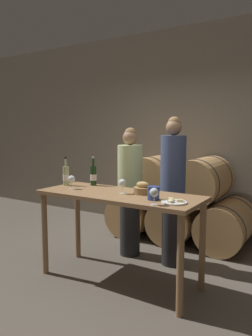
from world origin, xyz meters
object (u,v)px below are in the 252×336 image
bread_basket (143,189)px  wine_glass_far_left (71,179)px  person_left (130,191)px  wine_bottle_red (93,175)px  wine_bottle_white (66,176)px  person_right (173,189)px  wine_glass_left (122,183)px  blue_crock (153,192)px  tasting_table (119,206)px  cheese_plate (174,202)px  wine_glass_center (154,193)px

bread_basket → wine_glass_far_left: wine_glass_far_left is taller
person_left → wine_bottle_red: size_ratio=4.78×
wine_bottle_white → bread_basket: wine_bottle_white is taller
person_right → wine_glass_far_left: person_right is taller
wine_bottle_red → wine_glass_left: 0.62m
blue_crock → bread_basket: (-0.23, 0.20, -0.02)m
wine_bottle_red → person_left: bearing=63.9°
tasting_table → wine_bottle_white: bearing=174.6°
wine_bottle_white → bread_basket: 1.03m
tasting_table → wine_bottle_red: 0.63m
person_left → cheese_plate: bearing=-40.3°
person_left → blue_crock: person_left is taller
blue_crock → wine_glass_center: 0.22m
bread_basket → wine_glass_far_left: size_ratio=1.24×
tasting_table → cheese_plate: 0.70m
wine_bottle_white → wine_bottle_red: bearing=31.3°
person_right → wine_glass_far_left: size_ratio=11.64×
cheese_plate → wine_glass_far_left: 1.26m
person_left → person_right: (0.59, -0.00, 0.07)m
tasting_table → person_right: (0.29, 0.71, 0.09)m
wine_glass_left → wine_glass_center: size_ratio=1.00×
person_right → person_left: bearing=180.0°
person_right → cheese_plate: person_right is taller
person_right → wine_glass_left: 0.77m
blue_crock → wine_glass_center: size_ratio=0.84×
wine_bottle_red → cheese_plate: 1.25m
wine_bottle_red → wine_glass_center: bearing=-25.9°
wine_bottle_white → cheese_plate: (1.47, -0.19, -0.11)m
tasting_table → person_left: size_ratio=1.06×
wine_glass_far_left → wine_bottle_red: bearing=79.4°
person_right → cheese_plate: (0.38, -0.82, 0.05)m
tasting_table → wine_glass_left: (0.04, -0.00, 0.24)m
bread_basket → wine_glass_left: 0.22m
wine_bottle_white → wine_glass_left: 0.85m
wine_bottle_red → wine_glass_center: wine_bottle_red is taller
wine_glass_left → wine_glass_center: same height
person_right → bread_basket: bearing=-96.6°
person_right → wine_bottle_red: 0.95m
cheese_plate → person_right: bearing=114.8°
person_left → wine_glass_center: bearing=-49.2°
wine_bottle_white → blue_crock: size_ratio=2.66×
wine_glass_left → bread_basket: bearing=31.4°
wine_bottle_white → bread_basket: (1.02, 0.03, -0.07)m
person_left → wine_glass_center: person_left is taller
tasting_table → wine_glass_center: size_ratio=11.51×
tasting_table → person_left: person_left is taller
person_left → blue_crock: bearing=-46.8°
person_left → blue_crock: 1.11m
person_left → wine_bottle_red: (-0.23, -0.46, 0.23)m
wine_bottle_white → wine_glass_far_left: (0.22, -0.15, -0.01)m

